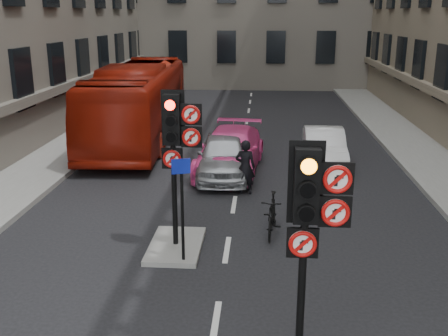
# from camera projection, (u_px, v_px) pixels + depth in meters

# --- Properties ---
(pavement_left) EXTENTS (3.00, 50.00, 0.16)m
(pavement_left) POSITION_uv_depth(u_px,v_px,m) (46.00, 159.00, 19.36)
(pavement_left) COLOR gray
(pavement_left) RESTS_ON ground
(pavement_right) EXTENTS (3.00, 50.00, 0.16)m
(pavement_right) POSITION_uv_depth(u_px,v_px,m) (445.00, 168.00, 18.35)
(pavement_right) COLOR gray
(pavement_right) RESTS_ON ground
(centre_island) EXTENTS (1.20, 2.00, 0.12)m
(centre_island) POSITION_uv_depth(u_px,v_px,m) (176.00, 246.00, 12.26)
(centre_island) COLOR gray
(centre_island) RESTS_ON ground
(signal_near) EXTENTS (0.91, 0.40, 3.58)m
(signal_near) POSITION_uv_depth(u_px,v_px,m) (311.00, 210.00, 7.52)
(signal_near) COLOR black
(signal_near) RESTS_ON ground
(signal_far) EXTENTS (0.91, 0.40, 3.58)m
(signal_far) POSITION_uv_depth(u_px,v_px,m) (177.00, 136.00, 11.49)
(signal_far) COLOR black
(signal_far) RESTS_ON centre_island
(car_silver) EXTENTS (1.87, 4.29, 1.44)m
(car_silver) POSITION_uv_depth(u_px,v_px,m) (224.00, 155.00, 17.50)
(car_silver) COLOR #ADB0B5
(car_silver) RESTS_ON ground
(car_white) EXTENTS (1.49, 4.01, 1.31)m
(car_white) POSITION_uv_depth(u_px,v_px,m) (324.00, 147.00, 18.78)
(car_white) COLOR silver
(car_white) RESTS_ON ground
(car_pink) EXTENTS (2.45, 5.09, 1.43)m
(car_pink) POSITION_uv_depth(u_px,v_px,m) (230.00, 150.00, 18.12)
(car_pink) COLOR #F14798
(car_pink) RESTS_ON ground
(bus_red) EXTENTS (3.31, 11.75, 3.24)m
(bus_red) POSITION_uv_depth(u_px,v_px,m) (139.00, 102.00, 22.35)
(bus_red) COLOR maroon
(bus_red) RESTS_ON ground
(motorcycle) EXTENTS (0.64, 1.72, 1.01)m
(motorcycle) POSITION_uv_depth(u_px,v_px,m) (272.00, 215.00, 12.93)
(motorcycle) COLOR black
(motorcycle) RESTS_ON ground
(motorcyclist) EXTENTS (0.64, 0.45, 1.67)m
(motorcyclist) POSITION_uv_depth(u_px,v_px,m) (245.00, 167.00, 15.77)
(motorcyclist) COLOR black
(motorcyclist) RESTS_ON ground
(info_sign) EXTENTS (0.39, 0.18, 2.30)m
(info_sign) POSITION_uv_depth(u_px,v_px,m) (182.00, 196.00, 11.01)
(info_sign) COLOR black
(info_sign) RESTS_ON centre_island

